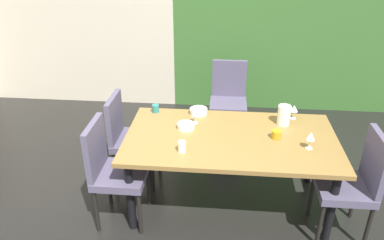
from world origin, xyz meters
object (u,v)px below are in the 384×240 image
at_px(wine_glass_front, 294,109).
at_px(cup_center, 276,135).
at_px(chair_left_far, 128,135).
at_px(dining_table, 231,144).
at_px(chair_left_near, 111,167).
at_px(wine_glass_south, 195,113).
at_px(chair_right_near, 355,180).
at_px(cup_near_shelf, 155,108).
at_px(pitcher_west, 284,115).
at_px(serving_bowl_right, 186,126).
at_px(wine_glass_left, 311,136).
at_px(serving_bowl_rear, 199,111).
at_px(cup_corner, 182,147).
at_px(chair_head_far, 228,96).

bearing_deg(wine_glass_front, cup_center, -116.84).
bearing_deg(chair_left_far, cup_center, 78.47).
height_order(chair_left_far, cup_center, chair_left_far).
relative_size(dining_table, chair_left_near, 1.94).
xyz_separation_m(dining_table, wine_glass_south, (-0.34, 0.23, 0.18)).
height_order(chair_right_near, cup_near_shelf, chair_right_near).
distance_m(chair_right_near, wine_glass_south, 1.49).
height_order(cup_center, pitcher_west, pitcher_west).
bearing_deg(pitcher_west, chair_left_far, 179.65).
distance_m(chair_left_far, serving_bowl_right, 0.67).
xyz_separation_m(chair_left_far, chair_left_near, (-0.00, -0.59, 0.01)).
bearing_deg(wine_glass_left, serving_bowl_right, 166.34).
height_order(dining_table, serving_bowl_rear, serving_bowl_rear).
bearing_deg(chair_left_far, dining_table, 73.85).
relative_size(chair_right_near, wine_glass_front, 6.93).
height_order(wine_glass_south, cup_center, wine_glass_south).
bearing_deg(chair_left_near, wine_glass_front, 113.56).
xyz_separation_m(cup_corner, pitcher_west, (0.89, 0.57, 0.05)).
xyz_separation_m(wine_glass_left, cup_center, (-0.26, 0.15, -0.08)).
bearing_deg(cup_near_shelf, chair_left_far, -152.63).
distance_m(serving_bowl_right, cup_corner, 0.40).
distance_m(wine_glass_left, cup_near_shelf, 1.52).
bearing_deg(dining_table, chair_right_near, -16.11).
relative_size(chair_right_near, serving_bowl_right, 6.01).
height_order(wine_glass_front, cup_corner, wine_glass_front).
xyz_separation_m(chair_head_far, chair_left_far, (-1.00, -1.04, -0.01)).
height_order(cup_near_shelf, pitcher_west, pitcher_west).
relative_size(wine_glass_left, cup_near_shelf, 2.01).
relative_size(chair_left_far, serving_bowl_rear, 5.38).
xyz_separation_m(wine_glass_south, pitcher_west, (0.83, 0.06, -0.01)).
xyz_separation_m(chair_left_far, chair_right_near, (2.03, -0.59, 0.01)).
xyz_separation_m(dining_table, pitcher_west, (0.49, 0.28, 0.17)).
distance_m(chair_head_far, chair_left_near, 1.91).
distance_m(wine_glass_front, serving_bowl_rear, 0.92).
height_order(dining_table, cup_near_shelf, cup_near_shelf).
height_order(chair_right_near, wine_glass_front, chair_right_near).
distance_m(chair_left_near, cup_corner, 0.66).
bearing_deg(chair_right_near, cup_center, 64.29).
xyz_separation_m(chair_head_far, wine_glass_front, (0.62, -0.92, 0.30)).
distance_m(cup_corner, cup_near_shelf, 0.80).
height_order(cup_center, cup_near_shelf, cup_near_shelf).
height_order(chair_right_near, serving_bowl_rear, chair_right_near).
xyz_separation_m(chair_left_near, cup_corner, (0.61, 0.01, 0.24)).
relative_size(chair_left_near, cup_corner, 10.24).
bearing_deg(wine_glass_south, chair_head_far, 73.83).
bearing_deg(cup_center, cup_corner, -159.88).
distance_m(chair_head_far, serving_bowl_right, 1.29).
height_order(chair_head_far, chair_right_near, chair_right_near).
bearing_deg(chair_left_near, cup_near_shelf, 159.91).
xyz_separation_m(wine_glass_south, wine_glass_front, (0.94, 0.18, -0.00)).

